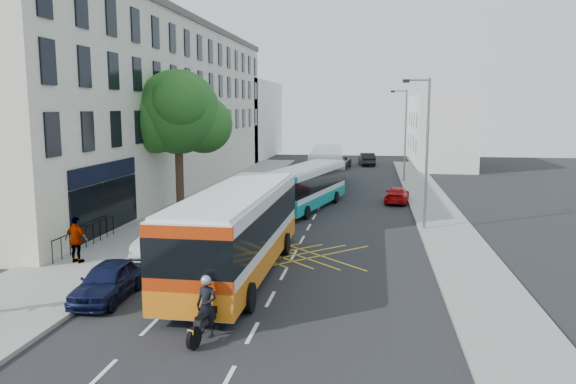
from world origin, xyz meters
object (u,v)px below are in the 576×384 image
at_px(distant_car_grey, 339,162).
at_px(distant_car_dark, 367,159).
at_px(street_tree, 177,113).
at_px(lamp_near, 425,146).
at_px(bus_far, 327,166).
at_px(bus_mid, 307,186).
at_px(motorbike, 207,309).
at_px(lamp_far, 404,130).
at_px(red_hatchback, 397,195).
at_px(parked_car_blue, 108,281).
at_px(bus_near, 238,230).
at_px(pedestrian_far, 77,240).
at_px(parked_car_silver, 169,238).

distance_m(distant_car_grey, distant_car_dark, 4.77).
bearing_deg(street_tree, lamp_near, -11.40).
distance_m(lamp_near, bus_far, 18.35).
distance_m(bus_mid, motorbike, 21.40).
distance_m(lamp_near, lamp_far, 20.00).
distance_m(street_tree, red_hatchback, 16.03).
xyz_separation_m(lamp_far, bus_far, (-6.58, -3.12, -2.95)).
distance_m(bus_mid, parked_car_blue, 19.19).
bearing_deg(parked_car_blue, lamp_near, 45.86).
relative_size(street_tree, parked_car_blue, 2.29).
height_order(parked_car_blue, distant_car_dark, distant_car_dark).
height_order(bus_far, distant_car_dark, bus_far).
height_order(bus_near, distant_car_grey, bus_near).
distance_m(street_tree, pedestrian_far, 13.16).
height_order(bus_near, distant_car_dark, bus_near).
bearing_deg(bus_mid, parked_car_blue, -91.80).
bearing_deg(bus_far, motorbike, -94.75).
relative_size(bus_near, distant_car_dark, 2.78).
xyz_separation_m(bus_mid, parked_car_silver, (-4.84, -12.52, -0.71)).
bearing_deg(distant_car_grey, bus_near, -86.26).
distance_m(motorbike, red_hatchback, 25.42).
bearing_deg(lamp_near, parked_car_silver, -150.13).
relative_size(motorbike, pedestrian_far, 1.08).
xyz_separation_m(street_tree, parked_car_silver, (2.91, -9.74, -5.51)).
distance_m(bus_near, parked_car_blue, 5.30).
bearing_deg(lamp_far, street_tree, -130.81).
distance_m(bus_near, distant_car_grey, 40.23).
relative_size(bus_mid, parked_car_silver, 2.18).
bearing_deg(lamp_far, distant_car_dark, 102.92).
bearing_deg(distant_car_grey, lamp_far, -53.60).
xyz_separation_m(bus_far, distant_car_dark, (3.23, 17.70, -0.94)).
xyz_separation_m(parked_car_blue, pedestrian_far, (-3.18, 3.66, 0.48)).
bearing_deg(lamp_near, parked_car_blue, -132.65).
xyz_separation_m(street_tree, lamp_far, (14.71, 17.03, -1.68)).
bearing_deg(distant_car_dark, bus_near, 76.01).
bearing_deg(lamp_near, distant_car_dark, 95.53).
xyz_separation_m(street_tree, motorbike, (7.33, -18.60, -5.39)).
bearing_deg(motorbike, bus_far, 102.64).
distance_m(parked_car_silver, distant_car_dark, 42.21).
xyz_separation_m(bus_mid, distant_car_dark, (3.61, 28.83, -0.78)).
bearing_deg(red_hatchback, distant_car_dark, -78.47).
height_order(bus_mid, red_hatchback, bus_mid).
height_order(lamp_near, motorbike, lamp_near).
height_order(distant_car_grey, distant_car_dark, distant_car_dark).
relative_size(street_tree, distant_car_grey, 1.80).
height_order(motorbike, parked_car_silver, motorbike).
distance_m(bus_near, parked_car_silver, 4.66).
distance_m(bus_mid, parked_car_silver, 13.44).
distance_m(bus_far, motorbike, 32.53).
bearing_deg(motorbike, distant_car_dark, 99.46).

